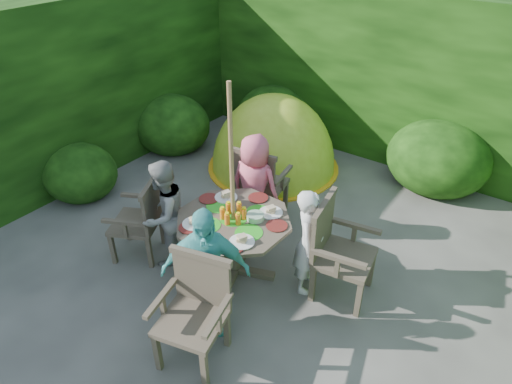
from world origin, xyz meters
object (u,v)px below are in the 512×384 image
Objects in this scene: child_front at (206,272)px; parasol_pole at (232,188)px; dome_tent at (273,167)px; garden_chair_right at (337,249)px; garden_chair_back at (260,182)px; child_right at (309,242)px; patio_table at (234,227)px; child_left at (164,214)px; garden_chair_left at (142,218)px; child_back at (255,186)px; garden_chair_front at (195,309)px.

parasol_pole is at bearing 72.71° from child_front.
garden_chair_right is at bearing -45.89° from dome_tent.
garden_chair_right is 1.54m from garden_chair_back.
child_front reaches higher than child_right.
patio_table is at bearing -69.43° from dome_tent.
parasol_pole is 1.74× the size of child_left.
garden_chair_back is at bearing 56.06° from garden_chair_right.
garden_chair_right is at bearing 83.06° from garden_chair_left.
child_front is at bearing 104.45° from child_back.
patio_table is at bearing 72.41° from child_front.
child_front is at bearing 46.44° from garden_chair_left.
child_right reaches higher than garden_chair_right.
dome_tent is (-0.60, 1.19, -0.53)m from garden_chair_back.
dome_tent is (-0.24, 2.48, -0.63)m from child_left.
garden_chair_right is at bearing 19.57° from child_front.
child_right is (0.37, 1.30, 0.07)m from garden_chair_front.
child_back is (-1.29, 0.36, 0.10)m from garden_chair_right.
parasol_pole is (-0.00, -0.00, 0.49)m from patio_table.
garden_chair_front is at bearing 48.05° from child_left.
patio_table is 1.11m from garden_chair_left.
garden_chair_back is at bearing -72.51° from child_back.
parasol_pole is 1.69× the size of child_back.
parasol_pole is 2.33× the size of garden_chair_left.
garden_chair_right is 0.82× the size of child_left.
child_left is (-0.75, -0.27, -0.47)m from parasol_pole.
garden_chair_front reaches higher than garden_chair_left.
dome_tent is at bearing 114.32° from patio_table.
garden_chair_left is 0.96× the size of garden_chair_front.
child_left is (-1.13, 0.75, 0.11)m from garden_chair_front.
garden_chair_right is at bearing 20.91° from parasol_pole.
dome_tent is (-0.72, 1.46, -0.65)m from child_back.
parasol_pole reaches higher than garden_chair_back.
garden_chair_back is (-1.41, 0.63, -0.03)m from garden_chair_right.
garden_chair_back is 0.76× the size of child_back.
child_back is 1.75m from dome_tent.
dome_tent is at bearing 114.22° from parasol_pole.
patio_table is 1.70× the size of garden_chair_left.
child_right reaches higher than dome_tent.
garden_chair_front is at bearing 142.27° from child_right.
child_back reaches higher than garden_chair_front.
patio_table is at bearing 95.81° from garden_chair_front.
parasol_pole is 0.94m from child_right.
patio_table is at bearing 32.85° from parasol_pole.
dome_tent is at bearing 151.96° from garden_chair_left.
parasol_pole is 0.95× the size of dome_tent.
patio_table is 0.49m from parasol_pole.
parasol_pole is 1.60× the size of child_front.
patio_table is at bearing 88.11° from child_right.
child_back is (0.48, 1.03, 0.02)m from child_left.
child_front reaches higher than dome_tent.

